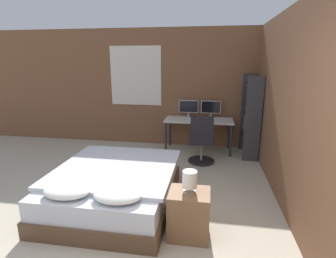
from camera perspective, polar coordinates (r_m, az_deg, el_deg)
The scene contains 12 objects.
wall_back at distance 6.16m, azimuth 1.79°, elevation 8.83°, with size 12.00×0.08×2.70m.
wall_side_right at distance 3.53m, azimuth 26.41°, elevation 2.80°, with size 0.06×12.00×2.70m.
bed at distance 3.85m, azimuth -11.47°, elevation -12.15°, with size 1.63×1.92×0.60m.
nightstand at distance 3.17m, azimuth 4.59°, elevation -17.96°, with size 0.46×0.39×0.55m.
bedside_lamp at distance 2.96m, azimuth 4.76°, elevation -10.97°, with size 0.16×0.16×0.25m.
desk at distance 5.84m, azimuth 6.70°, elevation 1.28°, with size 1.49×0.66×0.72m.
monitor_left at distance 6.02m, azimuth 4.49°, elevation 4.71°, with size 0.44×0.16×0.39m.
monitor_right at distance 6.00m, azimuth 9.31°, elevation 4.53°, with size 0.44×0.16×0.39m.
keyboard at distance 5.60m, azimuth 6.62°, elevation 1.68°, with size 0.39×0.13×0.02m.
computer_mouse at distance 5.59m, azimuth 9.52°, elevation 1.65°, with size 0.07×0.05×0.04m.
office_chair at distance 5.19m, azimuth 7.33°, elevation -3.17°, with size 0.52×0.52×0.98m.
bookshelf at distance 5.66m, azimuth 17.65°, elevation 3.12°, with size 0.32×0.78×1.70m.
Camera 1 is at (0.78, -1.81, 1.98)m, focal length 28.00 mm.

